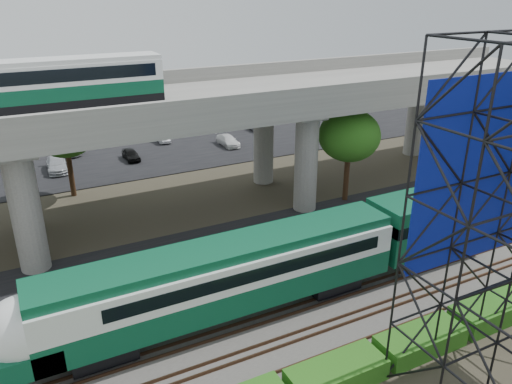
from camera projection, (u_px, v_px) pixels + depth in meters
ground at (270, 335)px, 25.55m from camera, size 140.00×140.00×0.00m
ballast_bed at (253, 313)px, 27.16m from camera, size 90.00×12.00×0.20m
service_road at (196, 247)px, 34.17m from camera, size 90.00×5.00×0.08m
parking_lot at (118, 153)px, 53.48m from camera, size 90.00×18.00×0.08m
harbor_water at (82, 111)px, 71.57m from camera, size 140.00×40.00×0.03m
rail_tracks at (253, 310)px, 27.09m from camera, size 90.00×9.52×0.16m
commuter_train at (263, 265)px, 26.37m from camera, size 29.30×3.06×4.30m
overpass at (157, 114)px, 35.38m from camera, size 80.00×12.00×12.40m
hedge_strip at (337, 374)px, 22.23m from camera, size 34.60×1.80×1.20m
trees at (101, 157)px, 34.74m from camera, size 40.94×16.94×7.69m
parked_cars at (126, 147)px, 53.25m from camera, size 36.27×9.55×1.27m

